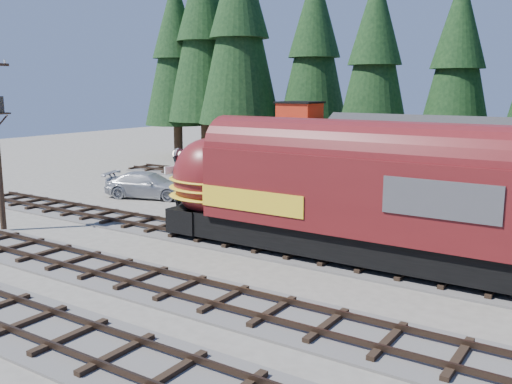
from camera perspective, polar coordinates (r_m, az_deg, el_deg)
The scene contains 7 objects.
ground at distance 18.76m, azimuth 6.55°, elevation -10.58°, with size 120.00×120.00×0.00m, color #6B665B.
track_spur at distance 38.67m, azimuth 5.54°, elevation 0.58°, with size 32.00×3.20×0.33m.
depot at distance 27.56m, azimuth 16.70°, elevation 2.24°, with size 12.80×7.00×5.30m.
locomotive at distance 22.51m, azimuth 6.23°, elevation -0.50°, with size 15.30×3.04×4.16m.
caboose at distance 39.25m, azimuth 3.11°, elevation 4.52°, with size 10.15×2.94×5.28m.
pickup_truck_a at distance 29.08m, azimuth -2.02°, elevation -0.86°, with size 3.27×7.08×1.97m, color black.
pickup_truck_b at distance 35.37m, azimuth -10.72°, elevation 0.68°, with size 2.18×5.37×1.56m, color #ACAFB4.
Camera 1 is at (7.86, -15.64, 6.76)m, focal length 40.00 mm.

